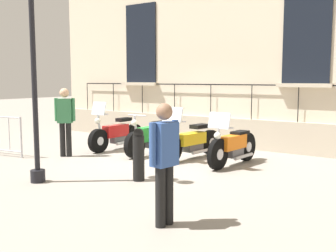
{
  "coord_description": "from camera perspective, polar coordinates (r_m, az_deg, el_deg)",
  "views": [
    {
      "loc": [
        8.27,
        5.78,
        1.99
      ],
      "look_at": [
        -0.09,
        0.0,
        0.8
      ],
      "focal_mm": 42.93,
      "sensor_mm": 36.0,
      "label": 1
    }
  ],
  "objects": [
    {
      "name": "motorcycle_orange",
      "position": [
        9.43,
        9.18,
        -2.85
      ],
      "size": [
        1.99,
        0.65,
        1.27
      ],
      "color": "black",
      "rests_on": "ground_plane"
    },
    {
      "name": "bollard",
      "position": [
        7.9,
        -4.2,
        -4.04
      ],
      "size": [
        0.23,
        0.23,
        1.04
      ],
      "color": "black",
      "rests_on": "ground_plane"
    },
    {
      "name": "pedestrian_walking",
      "position": [
        10.61,
        -14.41,
        1.13
      ],
      "size": [
        0.39,
        0.45,
        1.76
      ],
      "color": "black",
      "rests_on": "ground_plane"
    },
    {
      "name": "pedestrian_standing",
      "position": [
        5.41,
        -0.52,
        -4.47
      ],
      "size": [
        0.53,
        0.26,
        1.68
      ],
      "color": "black",
      "rests_on": "ground_plane"
    },
    {
      "name": "motorcycle_red",
      "position": [
        11.53,
        -7.33,
        -1.17
      ],
      "size": [
        2.12,
        0.57,
        1.38
      ],
      "color": "black",
      "rests_on": "ground_plane"
    },
    {
      "name": "motorcycle_yellow",
      "position": [
        10.1,
        3.33,
        -2.22
      ],
      "size": [
        2.17,
        0.74,
        1.33
      ],
      "color": "black",
      "rests_on": "ground_plane"
    },
    {
      "name": "motorcycle_green",
      "position": [
        10.71,
        -2.14,
        -1.67
      ],
      "size": [
        2.16,
        0.58,
        1.1
      ],
      "color": "black",
      "rests_on": "ground_plane"
    },
    {
      "name": "building_facade",
      "position": [
        12.63,
        7.17,
        16.5
      ],
      "size": [
        0.82,
        12.42,
        8.58
      ],
      "color": "beige",
      "rests_on": "ground_plane"
    },
    {
      "name": "lamppost",
      "position": [
        8.11,
        -18.76,
        13.88
      ],
      "size": [
        0.29,
        0.99,
        4.47
      ],
      "color": "black",
      "rests_on": "ground_plane"
    },
    {
      "name": "ground_plane",
      "position": [
        10.29,
        -0.29,
        -4.48
      ],
      "size": [
        60.0,
        60.0,
        0.0
      ],
      "primitive_type": "plane",
      "color": "gray"
    }
  ]
}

